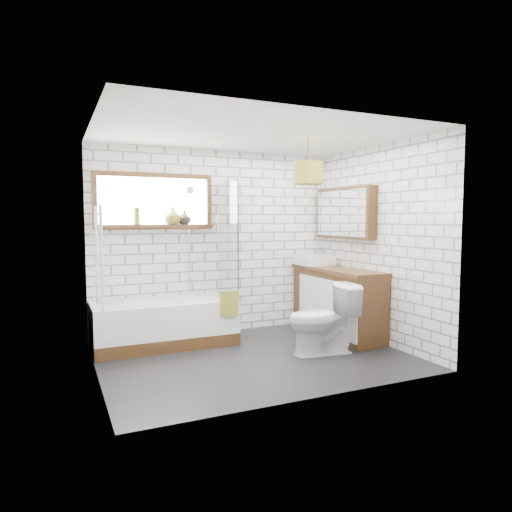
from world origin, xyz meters
name	(u,v)px	position (x,y,z in m)	size (l,w,h in m)	color
floor	(255,358)	(0.00, 0.00, -0.01)	(3.40, 2.60, 0.01)	black
ceiling	(255,134)	(0.00, 0.00, 2.50)	(3.40, 2.60, 0.01)	white
wall_back	(216,242)	(0.00, 1.30, 1.25)	(3.40, 0.01, 2.50)	white
wall_front	(317,256)	(0.00, -1.30, 1.25)	(3.40, 0.01, 2.50)	white
wall_left	(94,252)	(-1.70, 0.00, 1.25)	(0.01, 2.60, 2.50)	white
wall_right	(377,244)	(1.70, 0.00, 1.25)	(0.01, 2.60, 2.50)	white
window	(155,201)	(-0.85, 1.26, 1.80)	(1.52, 0.16, 0.68)	#331D0E
towel_radiator	(99,257)	(-1.66, 0.00, 1.20)	(0.06, 0.52, 1.00)	white
mirror_cabinet	(345,213)	(1.62, 0.60, 1.65)	(0.16, 1.20, 0.70)	#331D0E
shower_riser	(189,236)	(-0.40, 1.26, 1.35)	(0.02, 0.02, 1.30)	silver
bathtub	(165,323)	(-0.83, 0.92, 0.28)	(1.73, 0.76, 0.56)	white
shower_screen	(228,239)	(0.02, 0.92, 1.31)	(0.02, 0.72, 1.50)	white
towel_green	(229,303)	(-0.11, 0.54, 0.54)	(0.23, 0.06, 0.31)	olive
towel_beige	(229,303)	(-0.11, 0.54, 0.54)	(0.21, 0.05, 0.27)	tan
vanity	(337,301)	(1.44, 0.49, 0.46)	(0.51, 1.60, 0.91)	#331D0E
basin	(314,260)	(1.38, 0.99, 0.98)	(0.47, 0.41, 0.14)	white
tap	(324,256)	(1.54, 0.99, 1.04)	(0.03, 0.03, 0.14)	silver
toilet	(322,319)	(0.77, -0.19, 0.41)	(0.80, 0.46, 0.82)	white
vase_olive	(173,217)	(-0.62, 1.23, 1.59)	(0.22, 0.22, 0.23)	olive
vase_dark	(184,219)	(-0.47, 1.23, 1.57)	(0.18, 0.18, 0.18)	black
bottle	(137,218)	(-1.08, 1.23, 1.59)	(0.07, 0.07, 0.21)	olive
pendant	(308,173)	(0.66, -0.03, 2.10)	(0.34, 0.34, 0.25)	olive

